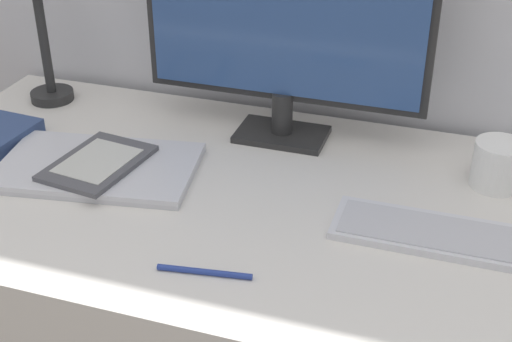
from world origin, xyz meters
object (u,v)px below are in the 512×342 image
object	(u,v)px
pen	(204,272)
laptop	(98,167)
coffee_mug	(499,165)
ereader	(98,163)
monitor	(285,19)
keyboard	(439,235)

from	to	relation	value
pen	laptop	bearing A→B (deg)	143.40
laptop	coffee_mug	xyz separation A→B (m)	(0.68, 0.17, 0.03)
laptop	coffee_mug	bearing A→B (deg)	14.19
ereader	coffee_mug	bearing A→B (deg)	14.80
pen	coffee_mug	bearing A→B (deg)	44.89
monitor	coffee_mug	bearing A→B (deg)	-8.70
monitor	keyboard	bearing A→B (deg)	-37.84
pen	monitor	bearing A→B (deg)	91.97
keyboard	laptop	xyz separation A→B (m)	(-0.60, 0.02, 0.00)
monitor	keyboard	distance (m)	0.47
monitor	ereader	bearing A→B (deg)	-138.37
keyboard	ereader	bearing A→B (deg)	178.69
monitor	laptop	xyz separation A→B (m)	(-0.27, -0.23, -0.23)
monitor	coffee_mug	xyz separation A→B (m)	(0.40, -0.06, -0.19)
keyboard	ereader	size ratio (longest dim) A/B	1.59
keyboard	ereader	distance (m)	0.59
monitor	pen	world-z (taller)	monitor
ereader	coffee_mug	distance (m)	0.69
ereader	pen	distance (m)	0.35
monitor	keyboard	size ratio (longest dim) A/B	1.65
laptop	monitor	bearing A→B (deg)	40.36
coffee_mug	keyboard	bearing A→B (deg)	-112.07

